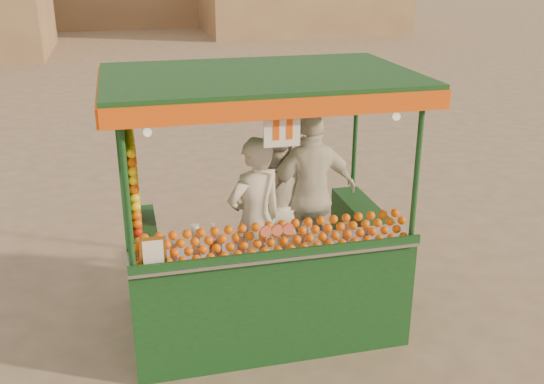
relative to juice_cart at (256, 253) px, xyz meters
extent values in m
plane|color=#695D4B|center=(0.41, 0.08, -0.83)|extent=(90.00, 90.00, 0.00)
cube|color=#0F3919|center=(0.07, 0.13, -0.68)|extent=(2.55, 1.57, 0.29)
cylinder|color=black|center=(-0.81, 0.13, -0.65)|extent=(0.35, 0.10, 0.35)
cylinder|color=black|center=(0.95, 0.13, -0.65)|extent=(0.35, 0.10, 0.35)
cube|color=#0F3919|center=(0.07, -0.50, -0.14)|extent=(2.55, 0.29, 0.79)
cube|color=#0F3919|center=(-1.06, 0.23, -0.14)|extent=(0.29, 1.28, 0.79)
cube|color=#0F3919|center=(1.20, 0.23, -0.14)|extent=(0.29, 1.28, 0.79)
cube|color=#B2B2B7|center=(0.07, -0.48, 0.27)|extent=(2.55, 0.45, 0.03)
cylinder|color=#0F3919|center=(-1.16, -0.60, 0.94)|extent=(0.05, 0.05, 1.37)
cylinder|color=#0F3919|center=(1.30, -0.60, 0.94)|extent=(0.05, 0.05, 1.37)
cylinder|color=#0F3919|center=(-1.16, 0.87, 0.94)|extent=(0.05, 0.05, 1.37)
cylinder|color=#0F3919|center=(1.30, 0.87, 0.94)|extent=(0.05, 0.05, 1.37)
cube|color=#0F3919|center=(0.07, 0.13, 1.67)|extent=(2.75, 1.77, 0.08)
cube|color=#DF4F0C|center=(0.07, -0.75, 1.59)|extent=(2.75, 0.04, 0.16)
cube|color=#DF4F0C|center=(0.07, 1.02, 1.59)|extent=(2.75, 0.04, 0.16)
cube|color=#DF4F0C|center=(-1.30, 0.13, 1.59)|extent=(0.04, 1.77, 0.16)
cube|color=#DF4F0C|center=(1.45, 0.13, 1.59)|extent=(0.04, 1.77, 0.16)
cylinder|color=#DF5D44|center=(0.05, -0.60, 0.51)|extent=(0.10, 0.02, 0.10)
cube|color=#B46F21|center=(-0.99, -0.60, 0.42)|extent=(0.22, 0.02, 0.27)
cube|color=white|center=(0.07, -0.67, 1.41)|extent=(0.29, 0.01, 0.29)
sphere|color=#FFE5B2|center=(-0.96, -0.53, 1.41)|extent=(0.07, 0.07, 0.07)
sphere|color=#FFE5B2|center=(1.10, -0.53, 1.41)|extent=(0.07, 0.07, 0.07)
imported|color=beige|center=(0.01, 0.08, 0.30)|extent=(0.72, 0.60, 1.67)
imported|color=silver|center=(0.31, 0.52, 0.29)|extent=(0.97, 0.86, 1.65)
imported|color=silver|center=(0.65, 0.41, 0.38)|extent=(1.14, 0.66, 1.82)
camera|label=1|loc=(-1.12, -5.22, 2.70)|focal=40.90mm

